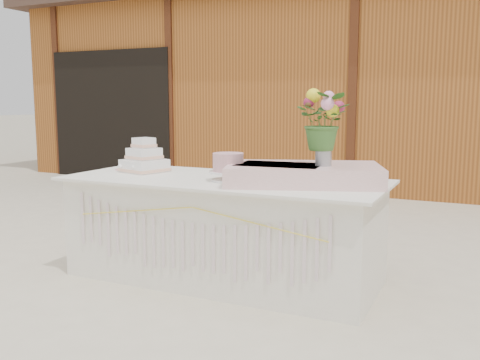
% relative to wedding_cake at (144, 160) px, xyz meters
% --- Properties ---
extents(ground, '(80.00, 80.00, 0.00)m').
position_rel_wedding_cake_xyz_m(ground, '(0.75, -0.07, -0.86)').
color(ground, beige).
rests_on(ground, ground).
extents(barn, '(12.60, 4.60, 3.30)m').
position_rel_wedding_cake_xyz_m(barn, '(0.74, 5.92, 0.81)').
color(barn, '#995520').
rests_on(barn, ground).
extents(cake_table, '(2.40, 1.00, 0.77)m').
position_rel_wedding_cake_xyz_m(cake_table, '(0.75, -0.08, -0.48)').
color(cake_table, white).
rests_on(cake_table, ground).
extents(wedding_cake, '(0.38, 0.38, 0.28)m').
position_rel_wedding_cake_xyz_m(wedding_cake, '(0.00, 0.00, 0.00)').
color(wedding_cake, white).
rests_on(wedding_cake, cake_table).
extents(pink_cake_stand, '(0.28, 0.28, 0.20)m').
position_rel_wedding_cake_xyz_m(pink_cake_stand, '(0.84, -0.16, 0.02)').
color(pink_cake_stand, white).
rests_on(pink_cake_stand, cake_table).
extents(satin_runner, '(1.20, 0.93, 0.13)m').
position_rel_wedding_cake_xyz_m(satin_runner, '(1.37, -0.05, -0.03)').
color(satin_runner, '#FFCDCD').
rests_on(satin_runner, cake_table).
extents(flower_vase, '(0.11, 0.11, 0.15)m').
position_rel_wedding_cake_xyz_m(flower_vase, '(1.51, -0.05, 0.12)').
color(flower_vase, '#ABABB0').
rests_on(flower_vase, satin_runner).
extents(bouquet, '(0.40, 0.36, 0.39)m').
position_rel_wedding_cake_xyz_m(bouquet, '(1.51, -0.05, 0.39)').
color(bouquet, '#396629').
rests_on(bouquet, flower_vase).
extents(loose_flowers, '(0.20, 0.36, 0.02)m').
position_rel_wedding_cake_xyz_m(loose_flowers, '(-0.22, -0.01, -0.09)').
color(loose_flowers, pink).
rests_on(loose_flowers, cake_table).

